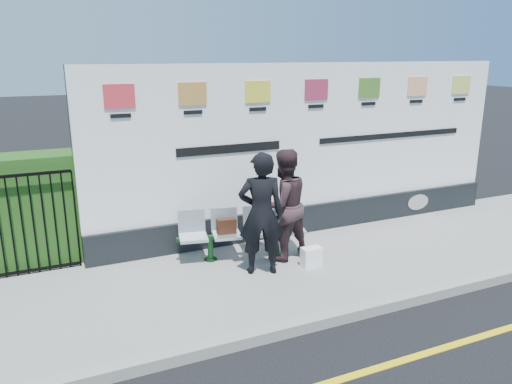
{
  "coord_description": "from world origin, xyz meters",
  "views": [
    {
      "loc": [
        -3.99,
        -3.71,
        3.27
      ],
      "look_at": [
        -1.02,
        2.9,
        1.25
      ],
      "focal_mm": 35.0,
      "sensor_mm": 36.0,
      "label": 1
    }
  ],
  "objects_px": {
    "woman_left": "(261,214)",
    "woman_right": "(283,205)",
    "billboard": "(312,160)",
    "bench": "(243,245)"
  },
  "relations": [
    {
      "from": "billboard",
      "to": "bench",
      "type": "distance_m",
      "value": 2.09
    },
    {
      "from": "bench",
      "to": "woman_left",
      "type": "height_order",
      "value": "woman_left"
    },
    {
      "from": "billboard",
      "to": "woman_left",
      "type": "xyz_separation_m",
      "value": [
        -1.61,
        -1.33,
        -0.39
      ]
    },
    {
      "from": "woman_left",
      "to": "billboard",
      "type": "bearing_deg",
      "value": -122.83
    },
    {
      "from": "billboard",
      "to": "bench",
      "type": "relative_size",
      "value": 4.02
    },
    {
      "from": "woman_left",
      "to": "woman_right",
      "type": "relative_size",
      "value": 1.04
    },
    {
      "from": "woman_left",
      "to": "woman_right",
      "type": "distance_m",
      "value": 0.64
    },
    {
      "from": "billboard",
      "to": "woman_left",
      "type": "distance_m",
      "value": 2.13
    },
    {
      "from": "billboard",
      "to": "woman_right",
      "type": "bearing_deg",
      "value": -137.36
    },
    {
      "from": "bench",
      "to": "woman_left",
      "type": "bearing_deg",
      "value": -75.74
    }
  ]
}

